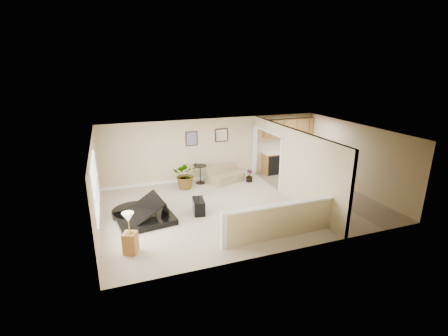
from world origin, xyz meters
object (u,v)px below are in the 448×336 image
object	(u,v)px
small_plant	(249,177)
lamp_stand	(130,236)
loveseat	(226,174)
piano	(142,200)
palm_plant	(186,175)
piano_bench	(199,206)
accent_table	(200,172)

from	to	relation	value
small_plant	lamp_stand	xyz separation A→B (m)	(-4.93, -3.77, 0.25)
lamp_stand	loveseat	bearing A→B (deg)	45.61
piano	palm_plant	distance (m)	2.85
piano_bench	loveseat	bearing A→B (deg)	53.58
loveseat	lamp_stand	size ratio (longest dim) A/B	1.51
loveseat	palm_plant	distance (m)	1.71
piano_bench	lamp_stand	xyz separation A→B (m)	(-2.22, -1.66, 0.24)
piano_bench	lamp_stand	distance (m)	2.78
piano	accent_table	bearing A→B (deg)	36.32
piano	palm_plant	size ratio (longest dim) A/B	1.90
piano	palm_plant	bearing A→B (deg)	40.71
piano	accent_table	distance (m)	3.54
piano_bench	loveseat	xyz separation A→B (m)	(1.83, 2.49, 0.07)
piano_bench	lamp_stand	bearing A→B (deg)	-143.27
piano	lamp_stand	bearing A→B (deg)	-113.51
loveseat	small_plant	size ratio (longest dim) A/B	3.32
palm_plant	accent_table	bearing A→B (deg)	27.05
piano	small_plant	world-z (taller)	piano
accent_table	piano_bench	bearing A→B (deg)	-107.08
piano_bench	palm_plant	size ratio (longest dim) A/B	0.61
piano	piano_bench	xyz separation A→B (m)	(1.73, -0.14, -0.42)
piano_bench	small_plant	xyz separation A→B (m)	(2.71, 2.12, -0.02)
palm_plant	loveseat	bearing A→B (deg)	6.96
palm_plant	small_plant	world-z (taller)	palm_plant
accent_table	lamp_stand	distance (m)	5.23
loveseat	palm_plant	world-z (taller)	palm_plant
small_plant	loveseat	bearing A→B (deg)	157.07
palm_plant	lamp_stand	bearing A→B (deg)	-121.07
small_plant	piano_bench	bearing A→B (deg)	-142.05
palm_plant	lamp_stand	distance (m)	4.60
piano_bench	small_plant	world-z (taller)	small_plant
loveseat	small_plant	xyz separation A→B (m)	(0.88, -0.37, -0.09)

